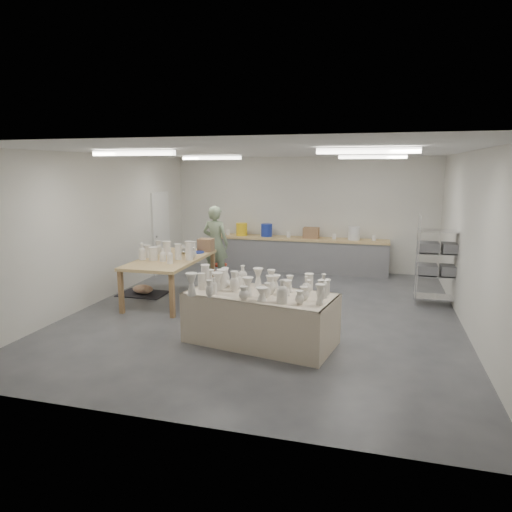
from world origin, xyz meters
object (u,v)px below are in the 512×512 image
(potter, at_px, (216,243))
(work_table, at_px, (174,257))
(red_stool, at_px, (220,265))
(drying_table, at_px, (260,315))

(potter, bearing_deg, work_table, 88.80)
(red_stool, bearing_deg, potter, -90.00)
(potter, relative_size, red_stool, 4.10)
(work_table, height_order, potter, potter)
(drying_table, bearing_deg, work_table, 151.18)
(drying_table, xyz_separation_m, red_stool, (-2.08, 3.96, -0.14))
(work_table, xyz_separation_m, potter, (0.29, 1.74, 0.02))
(red_stool, bearing_deg, drying_table, -62.25)
(drying_table, relative_size, work_table, 1.03)
(drying_table, xyz_separation_m, potter, (-2.08, 3.69, 0.47))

